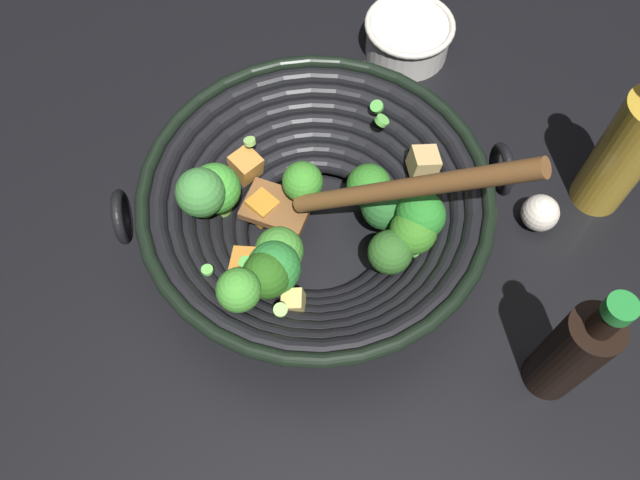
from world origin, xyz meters
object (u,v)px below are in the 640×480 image
at_px(prep_bowl, 408,36).
at_px(garlic_bulb, 540,213).
at_px(wok, 316,210).
at_px(soy_sauce_bottle, 572,352).
at_px(cooking_oil_bottle, 626,151).

xyz_separation_m(prep_bowl, garlic_bulb, (-0.28, 0.05, -0.01)).
height_order(wok, soy_sauce_bottle, wok).
bearing_deg(prep_bowl, soy_sauce_bottle, 158.58).
height_order(prep_bowl, garlic_bulb, prep_bowl).
relative_size(wok, cooking_oil_bottle, 1.72).
bearing_deg(wok, cooking_oil_bottle, -116.00).
bearing_deg(cooking_oil_bottle, wok, 64.00).
xyz_separation_m(cooking_oil_bottle, garlic_bulb, (0.02, 0.08, -0.07)).
relative_size(wok, soy_sauce_bottle, 1.96).
bearing_deg(wok, soy_sauce_bottle, -159.98).
height_order(soy_sauce_bottle, garlic_bulb, soy_sauce_bottle).
xyz_separation_m(soy_sauce_bottle, garlic_bulb, (0.13, -0.12, -0.06)).
bearing_deg(cooking_oil_bottle, soy_sauce_bottle, 120.88).
relative_size(cooking_oil_bottle, prep_bowl, 1.87).
relative_size(wok, garlic_bulb, 8.89).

